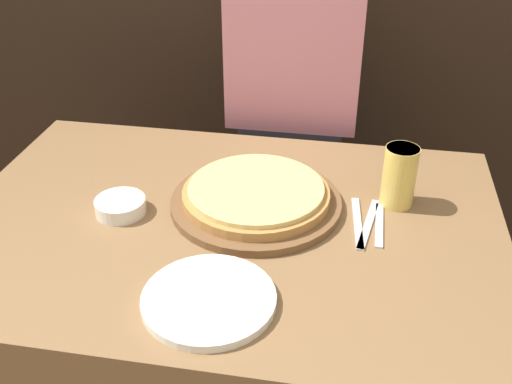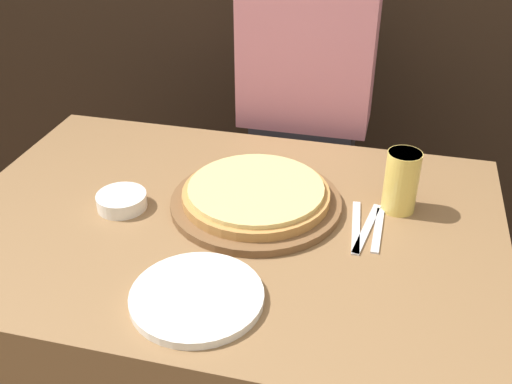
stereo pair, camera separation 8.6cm
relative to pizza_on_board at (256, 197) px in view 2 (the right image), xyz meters
The scene contains 9 objects.
dining_table 0.42m from the pizza_on_board, 127.67° to the right, with size 1.30×0.90×0.77m.
pizza_on_board is the anchor object (origin of this frame).
beer_glass 0.35m from the pizza_on_board, 12.00° to the left, with size 0.08×0.08×0.15m.
dinner_plate 0.36m from the pizza_on_board, 94.81° to the right, with size 0.26×0.26×0.02m.
side_bowl 0.33m from the pizza_on_board, 165.11° to the right, with size 0.12×0.12×0.04m.
fork 0.25m from the pizza_on_board, ahead, with size 0.04×0.21×0.00m.
dinner_knife 0.28m from the pizza_on_board, ahead, with size 0.05×0.21×0.00m.
spoon 0.30m from the pizza_on_board, ahead, with size 0.02×0.18×0.00m.
diner_person 0.57m from the pizza_on_board, 87.68° to the left, with size 0.40×0.20×1.35m.
Camera 2 is at (0.35, -1.11, 1.57)m, focal length 42.00 mm.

